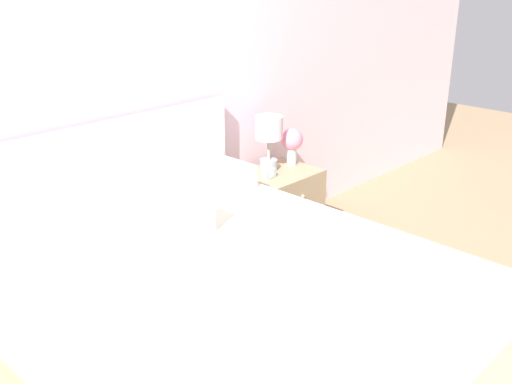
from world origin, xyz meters
TOP-DOWN VIEW (x-y plane):
  - ground_plane at (0.00, 0.00)m, footprint 12.00×12.00m
  - wall_back at (0.00, 0.07)m, footprint 8.00×0.06m
  - bed at (0.00, -0.99)m, footprint 1.74×2.12m
  - nightstand at (1.19, -0.22)m, footprint 0.51×0.42m
  - table_lamp at (1.18, -0.14)m, footprint 0.18×0.18m
  - flower_vase at (1.37, -0.18)m, footprint 0.15×0.15m
  - alarm_clock at (1.07, -0.24)m, footprint 0.09×0.05m

SIDE VIEW (x-z plane):
  - ground_plane at x=0.00m, z-range 0.00..0.00m
  - nightstand at x=1.19m, z-range 0.00..0.52m
  - bed at x=0.00m, z-range -0.21..0.83m
  - alarm_clock at x=1.07m, z-range 0.52..0.57m
  - flower_vase at x=1.37m, z-range 0.55..0.81m
  - table_lamp at x=1.18m, z-range 0.58..0.95m
  - wall_back at x=0.00m, z-range 0.00..2.60m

